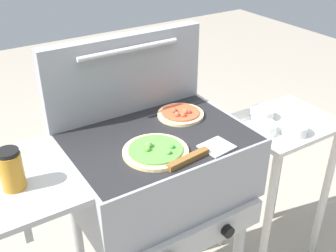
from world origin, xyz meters
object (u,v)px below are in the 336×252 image
at_px(prep_table, 278,162).
at_px(grill, 154,170).
at_px(sauce_jar, 11,170).
at_px(topping_bowl_near, 262,114).
at_px(topping_bowl_middle, 264,128).
at_px(topping_bowl_far, 294,130).
at_px(spatula, 200,154).
at_px(pizza_veggie, 155,151).
at_px(pizza_pepperoni, 181,114).

bearing_deg(prep_table, grill, -179.63).
relative_size(sauce_jar, prep_table, 0.16).
bearing_deg(prep_table, topping_bowl_near, 132.31).
distance_m(sauce_jar, topping_bowl_middle, 1.01).
bearing_deg(topping_bowl_middle, topping_bowl_far, -37.48).
distance_m(spatula, topping_bowl_far, 0.58).
height_order(spatula, topping_bowl_far, spatula).
xyz_separation_m(pizza_veggie, topping_bowl_middle, (0.57, 0.07, -0.13)).
relative_size(topping_bowl_near, topping_bowl_middle, 1.00).
bearing_deg(sauce_jar, spatula, -16.00).
bearing_deg(topping_bowl_near, sauce_jar, -174.30).
relative_size(grill, pizza_veggie, 4.48).
bearing_deg(topping_bowl_far, pizza_pepperoni, 159.58).
xyz_separation_m(grill, pizza_pepperoni, (0.16, 0.07, 0.15)).
xyz_separation_m(grill, topping_bowl_near, (0.61, 0.08, 0.03)).
height_order(pizza_veggie, spatula, pizza_veggie).
distance_m(sauce_jar, spatula, 0.56).
distance_m(topping_bowl_far, topping_bowl_middle, 0.12).
bearing_deg(prep_table, spatula, -162.80).
height_order(topping_bowl_near, topping_bowl_far, same).
bearing_deg(pizza_pepperoni, grill, -155.99).
xyz_separation_m(pizza_veggie, sauce_jar, (-0.43, 0.07, 0.05)).
distance_m(sauce_jar, prep_table, 1.22).
relative_size(spatula, prep_table, 0.35).
xyz_separation_m(pizza_pepperoni, prep_table, (0.51, -0.07, -0.37)).
bearing_deg(pizza_veggie, sauce_jar, 171.37).
height_order(grill, topping_bowl_middle, grill).
xyz_separation_m(spatula, topping_bowl_near, (0.54, 0.26, -0.13)).
xyz_separation_m(grill, sauce_jar, (-0.48, -0.03, 0.20)).
bearing_deg(topping_bowl_middle, grill, 177.70).
xyz_separation_m(pizza_veggie, pizza_pepperoni, (0.21, 0.17, 0.00)).
distance_m(pizza_veggie, topping_bowl_far, 0.68).
bearing_deg(spatula, topping_bowl_middle, 19.66).
relative_size(grill, topping_bowl_middle, 9.31).
height_order(sauce_jar, prep_table, sauce_jar).
bearing_deg(sauce_jar, prep_table, 1.69).
distance_m(prep_table, topping_bowl_far, 0.27).
xyz_separation_m(pizza_veggie, topping_bowl_far, (0.67, -0.00, -0.13)).
height_order(topping_bowl_far, topping_bowl_middle, same).
xyz_separation_m(pizza_veggie, spatula, (0.11, -0.09, -0.00)).
height_order(grill, topping_bowl_near, grill).
relative_size(pizza_veggie, prep_table, 0.28).
relative_size(pizza_pepperoni, sauce_jar, 1.41).
height_order(pizza_pepperoni, topping_bowl_middle, pizza_pepperoni).
bearing_deg(sauce_jar, topping_bowl_far, -3.51).
bearing_deg(pizza_pepperoni, topping_bowl_near, 0.71).
xyz_separation_m(pizza_pepperoni, topping_bowl_near, (0.44, 0.01, -0.13)).
bearing_deg(topping_bowl_far, sauce_jar, 176.49).
bearing_deg(sauce_jar, topping_bowl_middle, 0.50).
relative_size(topping_bowl_far, topping_bowl_middle, 1.02).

